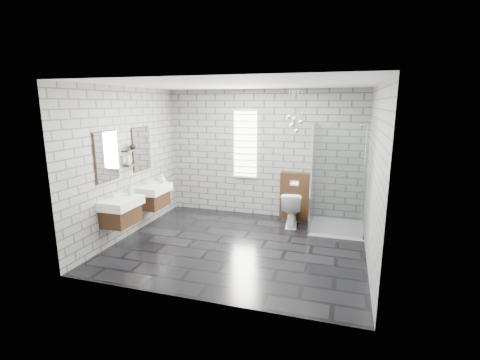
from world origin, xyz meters
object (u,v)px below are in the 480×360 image
at_px(vanity_left, 119,204).
at_px(vanity_right, 152,190).
at_px(shower_enclosure, 332,206).
at_px(toilet, 291,208).
at_px(cistern_panel, 295,196).

relative_size(vanity_left, vanity_right, 1.00).
distance_m(shower_enclosure, toilet, 0.81).
distance_m(vanity_left, shower_enclosure, 3.86).
height_order(vanity_left, cistern_panel, vanity_left).
distance_m(vanity_left, toilet, 3.26).
relative_size(cistern_panel, toilet, 1.44).
bearing_deg(shower_enclosure, vanity_left, -152.12).
height_order(vanity_left, vanity_right, same).
bearing_deg(vanity_left, cistern_panel, 41.55).
distance_m(vanity_left, vanity_right, 1.03).
xyz_separation_m(vanity_left, shower_enclosure, (3.41, 1.80, -0.25)).
xyz_separation_m(cistern_panel, shower_enclosure, (0.79, -0.52, 0.00)).
height_order(cistern_panel, toilet, cistern_panel).
bearing_deg(vanity_right, toilet, 18.39).
relative_size(vanity_right, shower_enclosure, 0.77).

